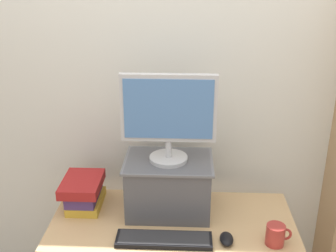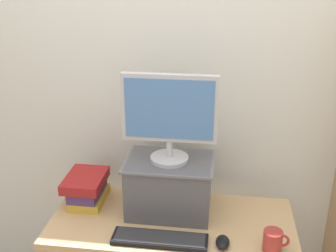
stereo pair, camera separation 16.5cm
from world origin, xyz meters
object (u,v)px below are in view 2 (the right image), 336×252
Objects in this scene: desk at (172,237)px; keyboard at (160,239)px; computer_mouse at (223,242)px; computer_monitor at (169,114)px; book_stack at (87,188)px; coffee_mug at (273,241)px; riser_box at (169,184)px.

desk is 2.73× the size of keyboard.
computer_monitor is at bearing 137.53° from computer_mouse.
computer_monitor is 1.76× the size of book_stack.
coffee_mug is (0.51, -0.26, -0.49)m from computer_monitor.
desk is 0.28m from riser_box.
keyboard is 0.29m from computer_mouse.
book_stack is (-0.44, 0.29, 0.07)m from keyboard.
coffee_mug is at bearing -19.78° from desk.
desk is at bearing 160.22° from coffee_mug.
coffee_mug is (0.51, -0.26, -0.10)m from riser_box.
computer_monitor reaches higher than riser_box.
computer_monitor reaches higher than desk.
computer_mouse is 0.23m from coffee_mug.
computer_mouse is at bearing -20.93° from book_stack.
keyboard is at bearing -91.86° from riser_box.
desk is at bearing -73.70° from computer_monitor.
computer_monitor reaches higher than keyboard.
keyboard is at bearing -100.74° from desk.
riser_box is 0.39m from computer_monitor.
riser_box is 0.99× the size of keyboard.
coffee_mug is at bearing -27.36° from riser_box.
book_stack is (-0.48, 0.11, 0.19)m from desk.
desk is at bearing -73.95° from riser_box.
book_stack reaches higher than desk.
desk is 11.82× the size of computer_mouse.
computer_mouse is at bearing -42.47° from computer_monitor.
keyboard is at bearing -177.91° from computer_mouse.
book_stack is (-0.45, 0.02, -0.07)m from riser_box.
desk is 0.54m from coffee_mug.
riser_box is at bearing -2.55° from book_stack.
book_stack reaches higher than computer_mouse.
keyboard is 4.33× the size of computer_mouse.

